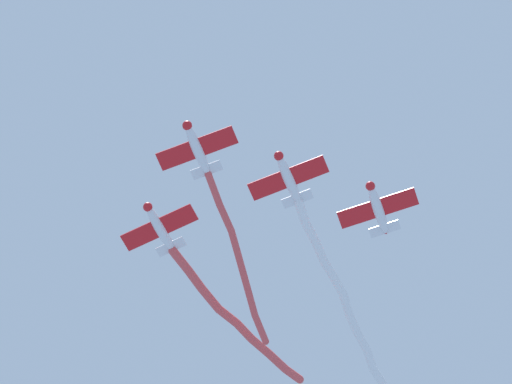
{
  "coord_description": "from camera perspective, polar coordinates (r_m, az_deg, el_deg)",
  "views": [
    {
      "loc": [
        -13.12,
        22.44,
        6.45
      ],
      "look_at": [
        3.11,
        -3.23,
        83.81
      ],
      "focal_mm": 65.49,
      "sensor_mm": 36.0,
      "label": 1
    }
  ],
  "objects": [
    {
      "name": "airplane_slot",
      "position": [
        84.08,
        7.44,
        -0.98
      ],
      "size": [
        7.39,
        5.62,
        1.82
      ],
      "rotation": [
        0.0,
        0.0,
        1.79
      ],
      "color": "white"
    },
    {
      "name": "smoke_trail_left_wing",
      "position": [
        89.62,
        5.29,
        -6.48
      ],
      "size": [
        4.65,
        23.22,
        4.06
      ],
      "color": "white"
    },
    {
      "name": "airplane_lead",
      "position": [
        81.87,
        -3.62,
        2.68
      ],
      "size": [
        7.39,
        5.6,
        1.82
      ],
      "rotation": [
        0.0,
        0.0,
        1.77
      ],
      "color": "white"
    },
    {
      "name": "smoke_trail_lead",
      "position": [
        84.75,
        -1.07,
        -4.22
      ],
      "size": [
        5.08,
        17.02,
        2.22
      ],
      "color": "#DB4C4C"
    },
    {
      "name": "airplane_right_wing",
      "position": [
        85.22,
        -5.91,
        -2.16
      ],
      "size": [
        7.34,
        5.51,
        1.82
      ],
      "rotation": [
        0.0,
        0.0,
        1.68
      ],
      "color": "white"
    },
    {
      "name": "airplane_left_wing",
      "position": [
        82.69,
        1.98,
        0.87
      ],
      "size": [
        7.38,
        5.58,
        1.82
      ],
      "rotation": [
        0.0,
        0.0,
        1.74
      ],
      "color": "white"
    },
    {
      "name": "smoke_trail_right_wing",
      "position": [
        90.16,
        -1.19,
        -7.92
      ],
      "size": [
        3.12,
        20.18,
        3.57
      ],
      "color": "#DB4C4C"
    }
  ]
}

